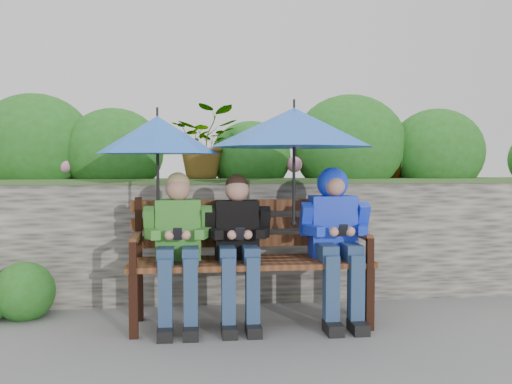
{
  "coord_description": "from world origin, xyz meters",
  "views": [
    {
      "loc": [
        -0.5,
        -4.07,
        1.17
      ],
      "look_at": [
        0.0,
        0.1,
        0.95
      ],
      "focal_mm": 40.0,
      "sensor_mm": 36.0,
      "label": 1
    }
  ],
  "objects": [
    {
      "name": "umbrella_left",
      "position": [
        -0.71,
        -0.02,
        1.36
      ],
      "size": [
        0.85,
        0.85,
        0.86
      ],
      "color": "blue",
      "rests_on": "ground"
    },
    {
      "name": "garden_backdrop",
      "position": [
        -0.02,
        1.59,
        0.64
      ],
      "size": [
        8.0,
        2.85,
        1.82
      ],
      "color": "#44413D",
      "rests_on": "ground"
    },
    {
      "name": "boy_right",
      "position": [
        0.57,
        -0.04,
        0.68
      ],
      "size": [
        0.5,
        0.61,
        1.13
      ],
      "color": "#0718C7",
      "rests_on": "ground"
    },
    {
      "name": "boy_left",
      "position": [
        -0.57,
        -0.05,
        0.62
      ],
      "size": [
        0.48,
        0.55,
        1.1
      ],
      "color": "#317A23",
      "rests_on": "ground"
    },
    {
      "name": "umbrella_right",
      "position": [
        0.25,
        -0.05,
        1.42
      ],
      "size": [
        1.19,
        1.19,
        0.91
      ],
      "color": "blue",
      "rests_on": "ground"
    },
    {
      "name": "ground",
      "position": [
        0.0,
        0.0,
        0.0
      ],
      "size": [
        60.0,
        60.0,
        0.0
      ],
      "primitive_type": "plane",
      "color": "slate",
      "rests_on": "ground"
    },
    {
      "name": "park_bench",
      "position": [
        -0.06,
        0.03,
        0.52
      ],
      "size": [
        1.73,
        0.51,
        0.91
      ],
      "color": "black",
      "rests_on": "ground"
    },
    {
      "name": "boy_middle",
      "position": [
        -0.15,
        -0.05,
        0.61
      ],
      "size": [
        0.47,
        0.54,
        1.08
      ],
      "color": "black",
      "rests_on": "ground"
    }
  ]
}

